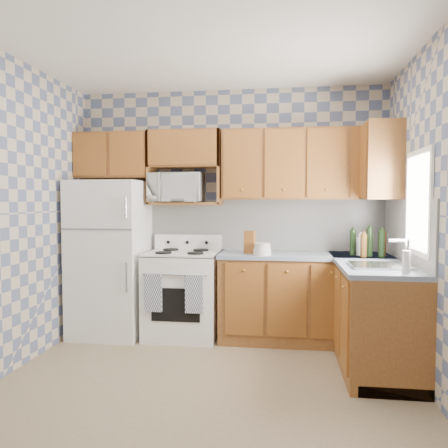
{
  "coord_description": "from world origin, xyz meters",
  "views": [
    {
      "loc": [
        0.6,
        -3.28,
        1.46
      ],
      "look_at": [
        0.05,
        0.75,
        1.25
      ],
      "focal_mm": 35.0,
      "sensor_mm": 36.0,
      "label": 1
    }
  ],
  "objects_px": {
    "stove_body": "(183,295)",
    "electric_kettle": "(362,246)",
    "refrigerator": "(110,258)",
    "microwave": "(177,188)"
  },
  "relations": [
    {
      "from": "stove_body",
      "to": "electric_kettle",
      "type": "distance_m",
      "value": 1.94
    },
    {
      "from": "refrigerator",
      "to": "electric_kettle",
      "type": "height_order",
      "value": "refrigerator"
    },
    {
      "from": "microwave",
      "to": "electric_kettle",
      "type": "xyz_separation_m",
      "value": [
        1.95,
        -0.18,
        -0.6
      ]
    },
    {
      "from": "refrigerator",
      "to": "stove_body",
      "type": "distance_m",
      "value": 0.89
    },
    {
      "from": "stove_body",
      "to": "microwave",
      "type": "xyz_separation_m",
      "value": [
        -0.1,
        0.16,
        1.16
      ]
    },
    {
      "from": "microwave",
      "to": "stove_body",
      "type": "bearing_deg",
      "value": -58.74
    },
    {
      "from": "microwave",
      "to": "electric_kettle",
      "type": "bearing_deg",
      "value": -6.1
    },
    {
      "from": "refrigerator",
      "to": "microwave",
      "type": "xyz_separation_m",
      "value": [
        0.71,
        0.18,
        0.77
      ]
    },
    {
      "from": "refrigerator",
      "to": "microwave",
      "type": "distance_m",
      "value": 1.06
    },
    {
      "from": "stove_body",
      "to": "microwave",
      "type": "distance_m",
      "value": 1.18
    }
  ]
}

